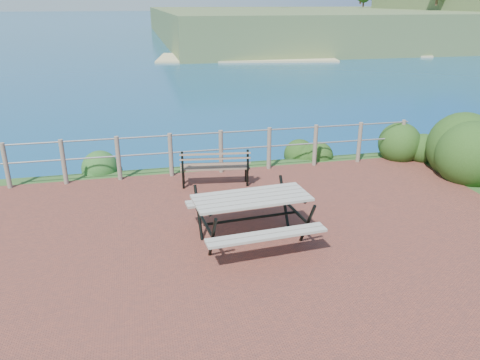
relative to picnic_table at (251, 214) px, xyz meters
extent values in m
cube|color=brown|center=(0.11, 0.04, -0.51)|extent=(10.00, 7.00, 0.12)
plane|color=#165B85|center=(0.11, 200.04, -0.51)|extent=(1200.00, 1200.00, 0.00)
cylinder|color=#6B5B4C|center=(-4.49, 3.39, 0.01)|extent=(0.10, 0.10, 1.00)
cylinder|color=#6B5B4C|center=(-3.34, 3.39, 0.01)|extent=(0.10, 0.10, 1.00)
cylinder|color=#6B5B4C|center=(-2.19, 3.39, 0.01)|extent=(0.10, 0.10, 1.00)
cylinder|color=#6B5B4C|center=(-1.04, 3.39, 0.01)|extent=(0.10, 0.10, 1.00)
cylinder|color=#6B5B4C|center=(0.11, 3.39, 0.01)|extent=(0.10, 0.10, 1.00)
cylinder|color=#6B5B4C|center=(1.26, 3.39, 0.01)|extent=(0.10, 0.10, 1.00)
cylinder|color=#6B5B4C|center=(2.41, 3.39, 0.01)|extent=(0.10, 0.10, 1.00)
cylinder|color=#6B5B4C|center=(3.56, 3.39, 0.01)|extent=(0.10, 0.10, 1.00)
cylinder|color=#6B5B4C|center=(4.71, 3.39, 0.01)|extent=(0.10, 0.10, 1.00)
cylinder|color=slate|center=(0.11, 3.39, 0.46)|extent=(9.40, 0.04, 0.04)
cylinder|color=slate|center=(0.11, 3.39, 0.06)|extent=(9.40, 0.04, 0.04)
cube|color=#485A2D|center=(140.11, 210.04, -6.51)|extent=(260.00, 180.00, 12.00)
cube|color=gray|center=(0.00, 0.00, 0.29)|extent=(1.94, 0.93, 0.04)
cube|color=gray|center=(0.00, 0.00, -0.03)|extent=(1.89, 0.43, 0.04)
cube|color=gray|center=(0.00, 0.00, -0.03)|extent=(1.89, 0.43, 0.04)
cylinder|color=black|center=(0.00, 0.00, -0.08)|extent=(1.61, 0.19, 0.05)
cube|color=brown|center=(-0.16, 2.62, -0.08)|extent=(1.51, 0.54, 0.03)
cube|color=brown|center=(-0.16, 2.62, 0.18)|extent=(1.48, 0.29, 0.34)
cube|color=black|center=(-0.16, 2.62, -0.28)|extent=(0.05, 0.06, 0.41)
cube|color=black|center=(-0.16, 2.62, -0.28)|extent=(0.05, 0.06, 0.41)
cube|color=black|center=(-0.16, 2.62, -0.28)|extent=(0.05, 0.06, 0.41)
cube|color=black|center=(-0.16, 2.62, -0.28)|extent=(0.05, 0.06, 0.41)
ellipsoid|color=#1D3B12|center=(5.85, 2.09, -0.51)|extent=(1.64, 1.64, 2.32)
ellipsoid|color=#1D3B12|center=(4.91, 3.48, -0.51)|extent=(1.12, 1.12, 1.59)
ellipsoid|color=#24531F|center=(-2.69, 4.22, -0.51)|extent=(0.88, 0.88, 0.66)
ellipsoid|color=#1D3B12|center=(2.55, 4.19, -0.51)|extent=(0.87, 0.87, 0.65)
camera|label=1|loc=(-1.68, -6.74, 3.27)|focal=35.00mm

